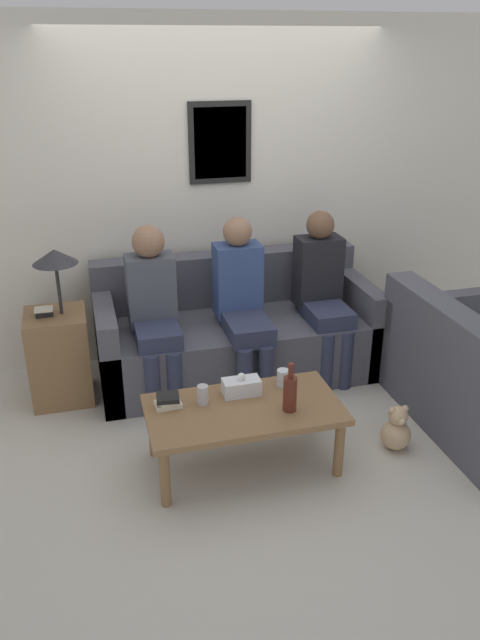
{
  "coord_description": "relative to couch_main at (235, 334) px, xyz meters",
  "views": [
    {
      "loc": [
        -1.1,
        -3.72,
        2.4
      ],
      "look_at": [
        -0.13,
        -0.09,
        0.72
      ],
      "focal_mm": 35.0,
      "sensor_mm": 36.0,
      "label": 1
    }
  ],
  "objects": [
    {
      "name": "ground_plane",
      "position": [
        0.0,
        -0.53,
        -0.31
      ],
      "size": [
        16.0,
        16.0,
        0.0
      ],
      "primitive_type": "plane",
      "color": "beige"
    },
    {
      "name": "wall_back",
      "position": [
        0.0,
        0.48,
        0.99
      ],
      "size": [
        9.0,
        0.08,
        2.6
      ],
      "color": "silver",
      "rests_on": "ground_plane"
    },
    {
      "name": "couch_main",
      "position": [
        0.0,
        0.0,
        0.0
      ],
      "size": [
        2.11,
        0.9,
        0.88
      ],
      "color": "#4C4C56",
      "rests_on": "ground_plane"
    },
    {
      "name": "coffee_table",
      "position": [
        -0.26,
        -1.2,
        0.05
      ],
      "size": [
        1.16,
        0.61,
        0.41
      ],
      "color": "olive",
      "rests_on": "ground_plane"
    },
    {
      "name": "side_table_with_lamp",
      "position": [
        -1.32,
        -0.09,
        0.08
      ],
      "size": [
        0.42,
        0.42,
        1.13
      ],
      "color": "olive",
      "rests_on": "ground_plane"
    },
    {
      "name": "wine_bottle",
      "position": [
        -0.01,
        -1.3,
        0.22
      ],
      "size": [
        0.08,
        0.08,
        0.31
      ],
      "color": "#562319",
      "rests_on": "coffee_table"
    },
    {
      "name": "drinking_glass",
      "position": [
        0.04,
        -1.02,
        0.16
      ],
      "size": [
        0.08,
        0.08,
        0.11
      ],
      "color": "silver",
      "rests_on": "coffee_table"
    },
    {
      "name": "book_stack",
      "position": [
        -0.69,
        -1.07,
        0.14
      ],
      "size": [
        0.16,
        0.13,
        0.07
      ],
      "color": "beige",
      "rests_on": "coffee_table"
    },
    {
      "name": "soda_can",
      "position": [
        -0.49,
        -1.1,
        0.16
      ],
      "size": [
        0.07,
        0.07,
        0.12
      ],
      "color": "#BCBCC1",
      "rests_on": "coffee_table"
    },
    {
      "name": "tissue_box",
      "position": [
        -0.23,
        -1.05,
        0.16
      ],
      "size": [
        0.23,
        0.12,
        0.15
      ],
      "color": "silver",
      "rests_on": "coffee_table"
    },
    {
      "name": "person_left",
      "position": [
        -0.64,
        -0.18,
        0.38
      ],
      "size": [
        0.34,
        0.59,
        1.25
      ],
      "color": "#2D334C",
      "rests_on": "ground_plane"
    },
    {
      "name": "person_middle",
      "position": [
        -0.0,
        -0.2,
        0.37
      ],
      "size": [
        0.34,
        0.66,
        1.26
      ],
      "color": "#2D334C",
      "rests_on": "ground_plane"
    },
    {
      "name": "person_right",
      "position": [
        0.64,
        -0.16,
        0.38
      ],
      "size": [
        0.34,
        0.6,
        1.26
      ],
      "color": "#2D334C",
      "rests_on": "ground_plane"
    },
    {
      "name": "teddy_bear",
      "position": [
        0.73,
        -1.28,
        -0.18
      ],
      "size": [
        0.2,
        0.2,
        0.31
      ],
      "color": "tan",
      "rests_on": "ground_plane"
    }
  ]
}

